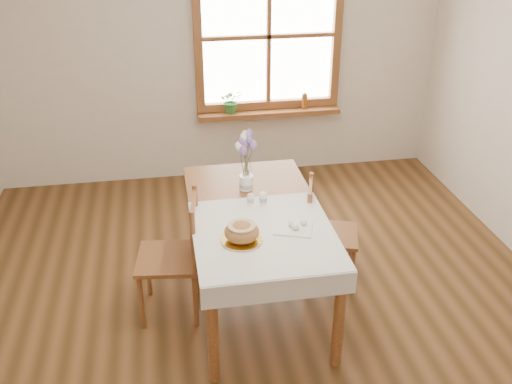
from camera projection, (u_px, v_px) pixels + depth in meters
ground at (263, 325)px, 4.01m from camera, size 5.00×5.00×0.00m
room_walls at (265, 90)px, 3.21m from camera, size 4.60×5.10×2.65m
window at (268, 36)px, 5.56m from camera, size 1.46×0.08×1.46m
window_sill at (269, 113)px, 5.85m from camera, size 1.46×0.20×0.05m
dining_table at (256, 222)px, 3.96m from camera, size 0.90×1.60×0.75m
table_linen at (264, 234)px, 3.65m from camera, size 0.91×0.99×0.01m
chair_left at (168, 257)px, 3.94m from camera, size 0.50×0.48×0.92m
chair_right at (332, 233)px, 4.30m from camera, size 0.50×0.49×0.83m
bread_plate at (242, 240)px, 3.57m from camera, size 0.33×0.33×0.01m
bread_loaf at (242, 231)px, 3.54m from camera, size 0.22×0.22×0.12m
egg_napkin at (293, 228)px, 3.69m from camera, size 0.29×0.27×0.01m
eggs at (294, 225)px, 3.68m from camera, size 0.23×0.22×0.04m
salt_shaker at (251, 199)px, 3.96m from camera, size 0.06×0.06×0.09m
pepper_shaker at (263, 198)px, 3.96m from camera, size 0.06×0.06×0.10m
flower_vase at (246, 183)px, 4.17m from camera, size 0.13×0.13×0.11m
lavender_bouquet at (246, 156)px, 4.07m from camera, size 0.18×0.18×0.33m
potted_plant at (231, 104)px, 5.74m from camera, size 0.24×0.26×0.19m
amber_bottle at (305, 100)px, 5.86m from camera, size 0.07×0.07×0.17m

